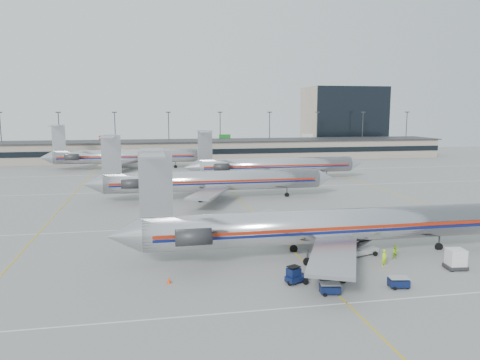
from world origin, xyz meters
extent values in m
plane|color=gray|center=(0.00, 0.00, 0.00)|extent=(260.00, 260.00, 0.00)
cube|color=silver|center=(0.00, 10.00, 0.01)|extent=(160.00, 0.15, 0.02)
cube|color=gray|center=(0.00, 98.00, 3.00)|extent=(160.00, 16.00, 6.00)
cube|color=black|center=(0.00, 89.90, 3.20)|extent=(160.00, 0.20, 1.60)
cube|color=#2D2D30|center=(0.00, 98.00, 6.10)|extent=(162.00, 17.00, 0.30)
cylinder|color=#38383D|center=(-63.00, 112.00, 7.50)|extent=(0.30, 0.30, 15.00)
cylinder|color=#38383D|center=(-45.00, 112.00, 7.50)|extent=(0.30, 0.30, 15.00)
cube|color=#2D2D30|center=(-45.00, 112.00, 15.10)|extent=(1.60, 0.40, 0.35)
cylinder|color=#38383D|center=(-27.00, 112.00, 7.50)|extent=(0.30, 0.30, 15.00)
cube|color=#2D2D30|center=(-27.00, 112.00, 15.10)|extent=(1.60, 0.40, 0.35)
cylinder|color=#38383D|center=(-9.00, 112.00, 7.50)|extent=(0.30, 0.30, 15.00)
cube|color=#2D2D30|center=(-9.00, 112.00, 15.10)|extent=(1.60, 0.40, 0.35)
cylinder|color=#38383D|center=(9.00, 112.00, 7.50)|extent=(0.30, 0.30, 15.00)
cube|color=#2D2D30|center=(9.00, 112.00, 15.10)|extent=(1.60, 0.40, 0.35)
cylinder|color=#38383D|center=(27.00, 112.00, 7.50)|extent=(0.30, 0.30, 15.00)
cube|color=#2D2D30|center=(27.00, 112.00, 15.10)|extent=(1.60, 0.40, 0.35)
cylinder|color=#38383D|center=(45.00, 112.00, 7.50)|extent=(0.30, 0.30, 15.00)
cube|color=#2D2D30|center=(45.00, 112.00, 15.10)|extent=(1.60, 0.40, 0.35)
cylinder|color=#38383D|center=(63.00, 112.00, 7.50)|extent=(0.30, 0.30, 15.00)
cube|color=#2D2D30|center=(63.00, 112.00, 15.10)|extent=(1.60, 0.40, 0.35)
cylinder|color=#38383D|center=(81.00, 112.00, 7.50)|extent=(0.30, 0.30, 15.00)
cube|color=#2D2D30|center=(81.00, 112.00, 15.10)|extent=(1.60, 0.40, 0.35)
cube|color=tan|center=(62.00, 128.00, 12.50)|extent=(30.00, 20.00, 25.00)
cylinder|color=silver|center=(2.89, -5.88, 3.40)|extent=(38.89, 3.60, 3.60)
cone|color=#ADADB2|center=(-18.30, -5.88, 3.40)|extent=(3.50, 3.60, 3.60)
cube|color=#981F0B|center=(2.89, -7.69, 3.55)|extent=(36.95, 0.05, 0.34)
cube|color=#0B124E|center=(2.89, -7.69, 3.16)|extent=(36.95, 0.05, 0.27)
cube|color=#ADADB2|center=(0.95, 0.93, 2.43)|extent=(9.04, 13.18, 0.31)
cube|color=#ADADB2|center=(0.95, -12.69, 2.43)|extent=(9.04, 13.18, 0.31)
cube|color=#ADADB2|center=(-15.10, -5.88, 8.51)|extent=(3.31, 0.24, 6.61)
cube|color=#ADADB2|center=(-15.39, -5.88, 11.62)|extent=(2.33, 10.21, 0.18)
cylinder|color=#2D2D30|center=(-11.69, -3.11, 3.69)|extent=(3.50, 1.65, 1.65)
cylinder|color=#2D2D30|center=(-11.69, -8.65, 3.69)|extent=(3.50, 1.65, 1.65)
cylinder|color=#2D2D30|center=(16.50, -5.88, 0.80)|extent=(0.19, 0.19, 1.60)
cylinder|color=#2D2D30|center=(-0.02, -8.21, 0.80)|extent=(0.19, 0.19, 1.60)
cylinder|color=#2D2D30|center=(-0.02, -3.55, 0.80)|extent=(0.19, 0.19, 1.60)
cylinder|color=black|center=(16.50, -5.88, 0.34)|extent=(0.88, 0.29, 0.88)
cylinder|color=silver|center=(-4.39, 29.28, 3.34)|extent=(38.16, 3.53, 3.53)
cone|color=silver|center=(16.22, 29.28, 3.34)|extent=(3.05, 3.53, 3.53)
cone|color=#ADADB2|center=(-25.18, 29.28, 3.34)|extent=(3.43, 3.53, 3.53)
cube|color=#981F0B|center=(-4.39, 27.50, 3.48)|extent=(36.26, 0.05, 0.33)
cube|color=#0B124E|center=(-4.39, 27.50, 3.10)|extent=(36.26, 0.05, 0.27)
cube|color=#ADADB2|center=(-6.29, 35.96, 2.39)|extent=(8.87, 12.93, 0.31)
cube|color=#ADADB2|center=(-6.29, 22.60, 2.39)|extent=(8.87, 12.93, 0.31)
cube|color=#ADADB2|center=(-22.04, 29.28, 8.35)|extent=(3.24, 0.24, 6.49)
cube|color=#ADADB2|center=(-22.32, 29.28, 11.40)|extent=(2.29, 10.02, 0.17)
cylinder|color=#2D2D30|center=(-18.70, 32.00, 3.63)|extent=(3.43, 1.62, 1.62)
cylinder|color=#2D2D30|center=(-18.70, 26.56, 3.63)|extent=(3.43, 1.62, 1.62)
cylinder|color=#2D2D30|center=(8.97, 29.28, 0.79)|extent=(0.19, 0.19, 1.57)
cylinder|color=#2D2D30|center=(-7.25, 26.99, 0.79)|extent=(0.19, 0.19, 1.57)
cylinder|color=#2D2D30|center=(-7.25, 31.57, 0.79)|extent=(0.19, 0.19, 1.57)
cylinder|color=black|center=(8.97, 29.28, 0.33)|extent=(0.86, 0.29, 0.86)
cylinder|color=silver|center=(12.73, 50.24, 3.27)|extent=(35.52, 3.46, 3.46)
cone|color=silver|center=(31.99, 50.24, 3.27)|extent=(2.99, 3.46, 3.46)
cone|color=#ADADB2|center=(-6.71, 50.24, 3.27)|extent=(3.36, 3.46, 3.46)
cube|color=#981F0B|center=(12.73, 48.50, 3.41)|extent=(33.74, 0.05, 0.33)
cube|color=#0B124E|center=(12.73, 48.50, 3.04)|extent=(33.74, 0.05, 0.26)
cube|color=#ADADB2|center=(10.86, 56.78, 2.34)|extent=(8.69, 12.67, 0.30)
cube|color=#ADADB2|center=(10.86, 43.70, 2.34)|extent=(8.69, 12.67, 0.30)
cube|color=#ADADB2|center=(-3.62, 50.24, 8.18)|extent=(3.18, 0.23, 6.36)
cube|color=#ADADB2|center=(-3.90, 50.24, 11.17)|extent=(2.24, 9.81, 0.17)
cylinder|color=#2D2D30|center=(-0.35, 52.91, 3.55)|extent=(3.36, 1.59, 1.59)
cylinder|color=#2D2D30|center=(-0.35, 47.58, 3.55)|extent=(3.36, 1.59, 1.59)
cylinder|color=#2D2D30|center=(24.88, 50.24, 0.77)|extent=(0.19, 0.19, 1.54)
cylinder|color=#2D2D30|center=(9.93, 48.00, 0.77)|extent=(0.19, 0.19, 1.54)
cylinder|color=#2D2D30|center=(9.93, 52.49, 0.77)|extent=(0.19, 0.19, 1.54)
cylinder|color=black|center=(24.88, 50.24, 0.33)|extent=(0.84, 0.28, 0.84)
cylinder|color=silver|center=(-21.62, 77.01, 3.47)|extent=(37.64, 3.66, 3.66)
cone|color=silver|center=(-1.22, 77.01, 3.47)|extent=(3.17, 3.66, 3.66)
cone|color=#ADADB2|center=(-42.22, 77.01, 3.47)|extent=(3.57, 3.66, 3.66)
cube|color=#981F0B|center=(-21.62, 75.17, 3.62)|extent=(35.76, 0.05, 0.35)
cube|color=#0B124E|center=(-21.62, 75.17, 3.22)|extent=(35.76, 0.05, 0.28)
cube|color=#ADADB2|center=(-23.60, 83.95, 2.48)|extent=(9.21, 13.43, 0.32)
cube|color=#ADADB2|center=(-23.60, 70.08, 2.48)|extent=(9.21, 13.43, 0.32)
cube|color=#ADADB2|center=(-38.96, 77.01, 8.67)|extent=(3.37, 0.25, 6.74)
cube|color=#ADADB2|center=(-39.25, 77.01, 11.84)|extent=(2.38, 10.40, 0.18)
cylinder|color=#2D2D30|center=(-35.49, 79.84, 3.76)|extent=(3.57, 1.68, 1.68)
cylinder|color=#2D2D30|center=(-35.49, 74.19, 3.76)|extent=(3.57, 1.68, 1.68)
cylinder|color=#2D2D30|center=(-8.75, 77.01, 0.82)|extent=(0.20, 0.20, 1.63)
cylinder|color=#2D2D30|center=(-24.59, 74.64, 0.82)|extent=(0.20, 0.20, 1.63)
cylinder|color=#2D2D30|center=(-24.59, 79.39, 0.82)|extent=(0.20, 0.20, 1.63)
cylinder|color=black|center=(-8.75, 77.01, 0.35)|extent=(0.89, 0.30, 0.89)
cube|color=#0A1439|center=(-2.70, -12.90, 0.51)|extent=(2.27, 1.76, 0.46)
cube|color=#0A1439|center=(-2.98, -12.90, 1.06)|extent=(1.39, 1.30, 0.83)
cube|color=black|center=(-2.98, -12.90, 1.61)|extent=(1.33, 1.24, 0.07)
cylinder|color=black|center=(-1.96, -12.43, 0.26)|extent=(0.52, 0.17, 0.52)
cylinder|color=black|center=(-1.96, -13.36, 0.26)|extent=(0.52, 0.17, 0.52)
cylinder|color=black|center=(-3.44, -12.43, 0.26)|extent=(0.52, 0.17, 0.52)
cylinder|color=black|center=(-3.44, -13.36, 0.26)|extent=(0.52, 0.17, 0.52)
cube|color=#0A1439|center=(0.67, -13.14, 0.59)|extent=(2.58, 1.71, 0.54)
cube|color=#0A1439|center=(0.35, -13.14, 1.24)|extent=(1.51, 1.35, 0.97)
cube|color=black|center=(0.35, -13.14, 1.88)|extent=(1.44, 1.29, 0.09)
cylinder|color=black|center=(1.54, -12.60, 0.30)|extent=(0.60, 0.19, 0.60)
cylinder|color=black|center=(1.54, -13.67, 0.30)|extent=(0.60, 0.19, 0.60)
cylinder|color=black|center=(-0.19, -12.60, 0.30)|extent=(0.60, 0.19, 0.60)
cylinder|color=black|center=(-0.19, -13.67, 0.30)|extent=(0.60, 0.19, 0.60)
cube|color=#0A1439|center=(-0.63, -15.86, 0.49)|extent=(1.89, 1.46, 0.63)
cube|color=#989898|center=(-0.63, -15.86, 0.94)|extent=(1.89, 1.46, 0.05)
cylinder|color=black|center=(0.00, -15.36, 0.16)|extent=(0.32, 0.13, 0.32)
cylinder|color=black|center=(0.00, -16.35, 0.16)|extent=(0.32, 0.13, 0.32)
cylinder|color=black|center=(-1.26, -15.36, 0.16)|extent=(0.32, 0.13, 0.32)
cylinder|color=black|center=(-1.26, -16.35, 0.16)|extent=(0.32, 0.13, 0.32)
cube|color=#0A1439|center=(5.95, -15.67, 0.50)|extent=(1.90, 1.45, 0.63)
cube|color=#989898|center=(5.95, -15.67, 0.95)|extent=(1.90, 1.45, 0.05)
cylinder|color=black|center=(6.58, -15.17, 0.16)|extent=(0.33, 0.13, 0.33)
cylinder|color=black|center=(6.58, -16.16, 0.16)|extent=(0.33, 0.13, 0.33)
cylinder|color=black|center=(5.32, -15.17, 0.16)|extent=(0.33, 0.13, 0.33)
cylinder|color=black|center=(5.32, -16.16, 0.16)|extent=(0.33, 0.13, 0.33)
cube|color=#2D2D30|center=(14.12, -12.18, 0.27)|extent=(2.12, 1.83, 0.33)
cube|color=silver|center=(14.12, -12.18, 1.25)|extent=(1.78, 1.69, 1.63)
cylinder|color=black|center=(14.88, -11.53, 0.13)|extent=(0.26, 0.13, 0.26)
cylinder|color=black|center=(14.88, -12.83, 0.13)|extent=(0.26, 0.13, 0.26)
cylinder|color=black|center=(13.36, -11.53, 0.13)|extent=(0.26, 0.13, 0.26)
cylinder|color=black|center=(13.36, -12.83, 0.13)|extent=(0.26, 0.13, 0.26)
cube|color=#989898|center=(6.87, -6.16, 0.48)|extent=(4.08, 2.50, 0.53)
cube|color=#2D2D30|center=(7.51, -6.16, 1.70)|extent=(4.00, 2.11, 1.37)
cylinder|color=black|center=(8.26, -5.57, 0.27)|extent=(0.53, 0.17, 0.53)
cylinder|color=black|center=(8.26, -6.74, 0.27)|extent=(0.53, 0.17, 0.53)
cylinder|color=black|center=(5.49, -5.57, 0.27)|extent=(0.53, 0.17, 0.53)
cylinder|color=black|center=(5.49, -6.74, 0.27)|extent=(0.53, 0.17, 0.53)
imported|color=#B2EF16|center=(7.49, -10.12, 0.90)|extent=(0.75, 0.59, 1.80)
imported|color=#7EC612|center=(9.86, -8.14, 0.79)|extent=(0.79, 0.63, 1.58)
cone|color=#EA3A07|center=(13.81, -11.77, 0.28)|extent=(0.53, 0.53, 0.55)
cone|color=#EA3A07|center=(-14.19, -10.64, 0.29)|extent=(0.50, 0.50, 0.57)
camera|label=1|loc=(-15.56, -52.21, 15.73)|focal=35.00mm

